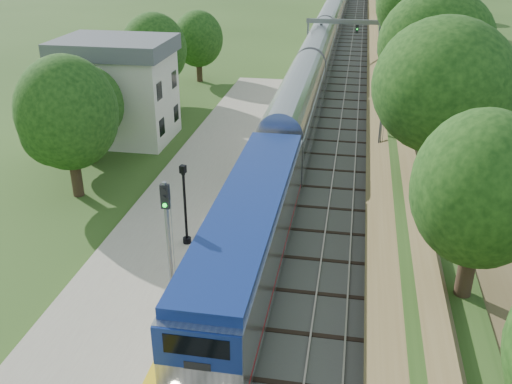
% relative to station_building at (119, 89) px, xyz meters
% --- Properties ---
extents(trackbed, '(9.50, 170.00, 0.28)m').
position_rel_station_building_xyz_m(trackbed, '(16.00, 30.00, -4.02)').
color(trackbed, '#4C4944').
rests_on(trackbed, ground).
extents(platform, '(6.40, 68.00, 0.38)m').
position_rel_station_building_xyz_m(platform, '(8.80, -14.00, -3.90)').
color(platform, '#9E927F').
rests_on(platform, ground).
extents(yellow_stripe, '(0.55, 68.00, 0.01)m').
position_rel_station_building_xyz_m(yellow_stripe, '(11.65, -14.00, -3.70)').
color(yellow_stripe, gold).
rests_on(yellow_stripe, platform).
extents(embankment, '(10.64, 170.00, 11.70)m').
position_rel_station_building_xyz_m(embankment, '(24.35, 30.00, -2.14)').
color(embankment, brown).
rests_on(embankment, ground).
extents(station_building, '(8.60, 6.60, 8.00)m').
position_rel_station_building_xyz_m(station_building, '(0.00, 0.00, 0.00)').
color(station_building, silver).
rests_on(station_building, ground).
extents(signal_gantry, '(8.40, 0.38, 6.20)m').
position_rel_station_building_xyz_m(signal_gantry, '(16.47, 24.99, 0.73)').
color(signal_gantry, slate).
rests_on(signal_gantry, ground).
extents(trees_behind_platform, '(7.82, 53.32, 7.21)m').
position_rel_station_building_xyz_m(trees_behind_platform, '(2.83, -9.33, 0.44)').
color(trees_behind_platform, '#332316').
rests_on(trees_behind_platform, ground).
extents(train, '(3.02, 141.58, 4.44)m').
position_rel_station_building_xyz_m(train, '(14.00, 42.10, -1.82)').
color(train, black).
rests_on(train, trackbed).
extents(lamppost_far, '(0.44, 0.44, 4.48)m').
position_rel_station_building_xyz_m(lamppost_far, '(10.08, -15.92, -1.71)').
color(lamppost_far, black).
rests_on(lamppost_far, platform).
extents(signal_platform, '(0.36, 0.29, 6.13)m').
position_rel_station_building_xyz_m(signal_platform, '(11.10, -21.52, 0.06)').
color(signal_platform, slate).
rests_on(signal_platform, platform).
extents(signal_farside, '(0.36, 0.28, 6.54)m').
position_rel_station_building_xyz_m(signal_farside, '(20.20, -4.13, 0.03)').
color(signal_farside, slate).
rests_on(signal_farside, ground).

